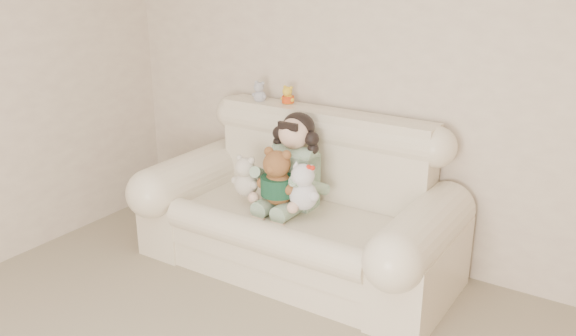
% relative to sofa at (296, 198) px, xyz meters
% --- Properties ---
extents(wall_back, '(4.50, 0.00, 4.50)m').
position_rel_sofa_xyz_m(wall_back, '(0.49, 0.50, 0.78)').
color(wall_back, beige).
rests_on(wall_back, ground).
extents(sofa, '(2.10, 0.95, 1.03)m').
position_rel_sofa_xyz_m(sofa, '(0.00, 0.00, 0.00)').
color(sofa, beige).
rests_on(sofa, floor).
extents(seated_child, '(0.39, 0.48, 0.64)m').
position_rel_sofa_xyz_m(seated_child, '(-0.07, 0.08, 0.23)').
color(seated_child, '#327037').
rests_on(seated_child, sofa).
extents(brown_teddy, '(0.34, 0.30, 0.44)m').
position_rel_sofa_xyz_m(brown_teddy, '(-0.06, -0.12, 0.21)').
color(brown_teddy, brown).
rests_on(brown_teddy, sofa).
extents(white_cat, '(0.28, 0.24, 0.37)m').
position_rel_sofa_xyz_m(white_cat, '(0.12, -0.10, 0.17)').
color(white_cat, silver).
rests_on(white_cat, sofa).
extents(cream_teddy, '(0.25, 0.22, 0.33)m').
position_rel_sofa_xyz_m(cream_teddy, '(-0.32, -0.12, 0.15)').
color(cream_teddy, silver).
rests_on(cream_teddy, sofa).
extents(yellow_mini_bear, '(0.12, 0.10, 0.17)m').
position_rel_sofa_xyz_m(yellow_mini_bear, '(-0.31, 0.38, 0.58)').
color(yellow_mini_bear, yellow).
rests_on(yellow_mini_bear, sofa).
extents(grey_mini_plush, '(0.14, 0.13, 0.19)m').
position_rel_sofa_xyz_m(grey_mini_plush, '(-0.53, 0.35, 0.59)').
color(grey_mini_plush, '#B6B5BC').
rests_on(grey_mini_plush, sofa).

